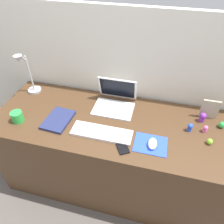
% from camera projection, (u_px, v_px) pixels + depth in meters
% --- Properties ---
extents(ground_plane, '(6.00, 6.00, 0.00)m').
position_uv_depth(ground_plane, '(114.00, 179.00, 1.99)').
color(ground_plane, '#59514C').
extents(back_wall, '(2.98, 0.05, 1.42)m').
position_uv_depth(back_wall, '(125.00, 95.00, 1.80)').
color(back_wall, silver).
rests_on(back_wall, ground_plane).
extents(desk, '(1.78, 0.67, 0.74)m').
position_uv_depth(desk, '(114.00, 154.00, 1.75)').
color(desk, '#4C331E').
rests_on(desk, ground_plane).
extents(laptop, '(0.30, 0.27, 0.21)m').
position_uv_depth(laptop, '(115.00, 100.00, 1.62)').
color(laptop, white).
rests_on(laptop, desk).
extents(keyboard, '(0.41, 0.13, 0.02)m').
position_uv_depth(keyboard, '(102.00, 133.00, 1.41)').
color(keyboard, white).
rests_on(keyboard, desk).
extents(mousepad, '(0.21, 0.17, 0.00)m').
position_uv_depth(mousepad, '(150.00, 144.00, 1.35)').
color(mousepad, blue).
rests_on(mousepad, desk).
extents(mouse, '(0.06, 0.10, 0.03)m').
position_uv_depth(mouse, '(153.00, 144.00, 1.33)').
color(mouse, white).
rests_on(mouse, mousepad).
extents(cell_phone, '(0.12, 0.14, 0.01)m').
position_uv_depth(cell_phone, '(122.00, 146.00, 1.33)').
color(cell_phone, black).
rests_on(cell_phone, desk).
extents(desk_lamp, '(0.11, 0.16, 0.37)m').
position_uv_depth(desk_lamp, '(28.00, 75.00, 1.66)').
color(desk_lamp, '#B7B7BC').
rests_on(desk_lamp, desk).
extents(notebook_pad, '(0.19, 0.25, 0.02)m').
position_uv_depth(notebook_pad, '(58.00, 120.00, 1.51)').
color(notebook_pad, navy).
rests_on(notebook_pad, desk).
extents(picture_frame, '(0.12, 0.02, 0.15)m').
position_uv_depth(picture_frame, '(210.00, 109.00, 1.50)').
color(picture_frame, '#B2A58C').
rests_on(picture_frame, desk).
extents(coffee_mug, '(0.08, 0.08, 0.08)m').
position_uv_depth(coffee_mug, '(17.00, 117.00, 1.49)').
color(coffee_mug, green).
rests_on(coffee_mug, desk).
extents(toy_figurine_lime, '(0.04, 0.04, 0.04)m').
position_uv_depth(toy_figurine_lime, '(210.00, 142.00, 1.34)').
color(toy_figurine_lime, '#8CDB33').
rests_on(toy_figurine_lime, desk).
extents(toy_figurine_green, '(0.04, 0.04, 0.05)m').
position_uv_depth(toy_figurine_green, '(222.00, 125.00, 1.45)').
color(toy_figurine_green, green).
rests_on(toy_figurine_green, desk).
extents(toy_figurine_pink, '(0.03, 0.03, 0.05)m').
position_uv_depth(toy_figurine_pink, '(205.00, 129.00, 1.42)').
color(toy_figurine_pink, pink).
rests_on(toy_figurine_pink, desk).
extents(toy_figurine_purple, '(0.04, 0.04, 0.07)m').
position_uv_depth(toy_figurine_purple, '(203.00, 117.00, 1.49)').
color(toy_figurine_purple, purple).
rests_on(toy_figurine_purple, desk).
extents(toy_figurine_blue, '(0.03, 0.03, 0.06)m').
position_uv_depth(toy_figurine_blue, '(190.00, 127.00, 1.42)').
color(toy_figurine_blue, blue).
rests_on(toy_figurine_blue, desk).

